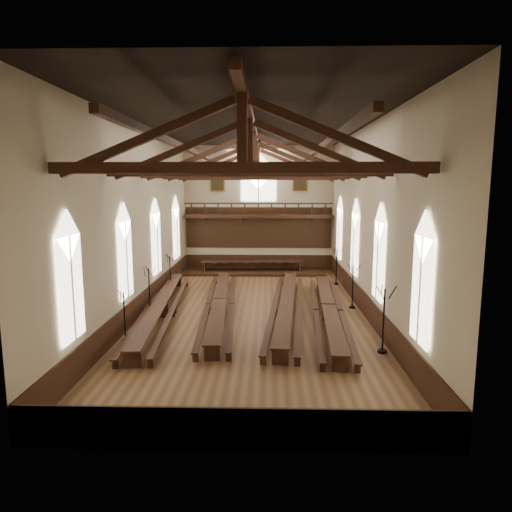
{
  "coord_description": "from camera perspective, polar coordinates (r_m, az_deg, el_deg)",
  "views": [
    {
      "loc": [
        0.8,
        -23.96,
        6.9
      ],
      "look_at": [
        0.1,
        1.5,
        2.91
      ],
      "focal_mm": 32.0,
      "sensor_mm": 36.0,
      "label": 1
    }
  ],
  "objects": [
    {
      "name": "minstrels_gallery",
      "position": [
        36.75,
        0.31,
        4.24
      ],
      "size": [
        11.8,
        1.24,
        3.7
      ],
      "color": "#3C2013",
      "rests_on": "room_walls"
    },
    {
      "name": "ground",
      "position": [
        24.95,
        -0.34,
        -7.15
      ],
      "size": [
        26.0,
        26.0,
        0.0
      ],
      "primitive_type": "plane",
      "color": "brown",
      "rests_on": "ground"
    },
    {
      "name": "side_windows",
      "position": [
        24.18,
        -0.34,
        1.4
      ],
      "size": [
        11.85,
        19.8,
        4.5
      ],
      "color": "silver",
      "rests_on": "room_walls"
    },
    {
      "name": "candelabrum_left_far",
      "position": [
        30.11,
        -10.66,
        -3.02
      ],
      "size": [
        0.68,
        0.76,
        2.49
      ],
      "color": "black",
      "rests_on": "ground"
    },
    {
      "name": "wainscot_band",
      "position": [
        24.79,
        -0.34,
        -5.81
      ],
      "size": [
        12.0,
        26.0,
        1.2
      ],
      "color": "#371B10",
      "rests_on": "ground"
    },
    {
      "name": "high_chairs",
      "position": [
        36.69,
        -0.44,
        -0.78
      ],
      "size": [
        6.72,
        0.43,
        0.95
      ],
      "color": "#3C2013",
      "rests_on": "dais"
    },
    {
      "name": "refectory_row_a",
      "position": [
        24.88,
        -11.87,
        -6.0
      ],
      "size": [
        2.21,
        14.92,
        0.79
      ],
      "color": "#3C2013",
      "rests_on": "ground"
    },
    {
      "name": "high_table",
      "position": [
        35.9,
        -0.48,
        -0.8
      ],
      "size": [
        8.13,
        1.3,
        0.76
      ],
      "color": "#3C2013",
      "rests_on": "dais"
    },
    {
      "name": "refectory_row_b",
      "position": [
        25.05,
        -4.59,
        -5.75
      ],
      "size": [
        2.04,
        14.79,
        0.78
      ],
      "color": "#3C2013",
      "rests_on": "ground"
    },
    {
      "name": "candelabrum_left_mid",
      "position": [
        25.18,
        -13.15,
        -5.35
      ],
      "size": [
        0.72,
        0.81,
        2.63
      ],
      "color": "black",
      "rests_on": "ground"
    },
    {
      "name": "refectory_row_c",
      "position": [
        24.66,
        3.94,
        -5.96
      ],
      "size": [
        2.18,
        14.94,
        0.8
      ],
      "color": "#3C2013",
      "rests_on": "ground"
    },
    {
      "name": "portraits",
      "position": [
        36.87,
        0.32,
        9.22
      ],
      "size": [
        7.75,
        0.09,
        1.45
      ],
      "color": "brown",
      "rests_on": "room_walls"
    },
    {
      "name": "candelabrum_right_mid",
      "position": [
        26.32,
        11.96,
        -4.75
      ],
      "size": [
        0.76,
        0.74,
        2.54
      ],
      "color": "black",
      "rests_on": "ground"
    },
    {
      "name": "dais",
      "position": [
        36.03,
        -0.48,
        -1.97
      ],
      "size": [
        11.4,
        3.03,
        0.2
      ],
      "primitive_type": "cube",
      "color": "#371B10",
      "rests_on": "ground"
    },
    {
      "name": "end_window",
      "position": [
        36.87,
        0.32,
        9.41
      ],
      "size": [
        2.8,
        0.12,
        3.8
      ],
      "color": "silver",
      "rests_on": "room_walls"
    },
    {
      "name": "refectory_row_d",
      "position": [
        24.16,
        9.1,
        -6.42
      ],
      "size": [
        2.03,
        14.67,
        0.77
      ],
      "color": "#3C2013",
      "rests_on": "ground"
    },
    {
      "name": "room_walls",
      "position": [
        23.98,
        -0.35,
        7.86
      ],
      "size": [
        26.0,
        26.0,
        26.0
      ],
      "color": "#BDAE8F",
      "rests_on": "ground"
    },
    {
      "name": "candelabrum_right_near",
      "position": [
        19.77,
        15.59,
        -9.18
      ],
      "size": [
        0.86,
        0.83,
        2.87
      ],
      "color": "black",
      "rests_on": "ground"
    },
    {
      "name": "candelabrum_right_far",
      "position": [
        32.26,
        10.01,
        -2.12
      ],
      "size": [
        0.78,
        0.79,
        2.64
      ],
      "color": "black",
      "rests_on": "ground"
    },
    {
      "name": "roof_trusses",
      "position": [
        24.01,
        -0.35,
        12.05
      ],
      "size": [
        11.7,
        25.7,
        2.8
      ],
      "color": "#3C2013",
      "rests_on": "room_walls"
    },
    {
      "name": "candelabrum_left_near",
      "position": [
        21.26,
        -16.06,
        -8.37
      ],
      "size": [
        0.7,
        0.68,
        2.35
      ],
      "color": "black",
      "rests_on": "ground"
    }
  ]
}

